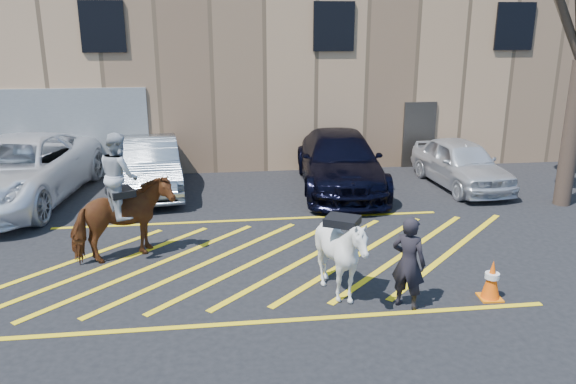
{
  "coord_description": "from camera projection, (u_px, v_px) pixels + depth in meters",
  "views": [
    {
      "loc": [
        -0.74,
        -10.95,
        4.67
      ],
      "look_at": [
        0.69,
        0.2,
        1.3
      ],
      "focal_mm": 35.0,
      "sensor_mm": 36.0,
      "label": 1
    }
  ],
  "objects": [
    {
      "name": "ground",
      "position": [
        257.0,
        255.0,
        11.83
      ],
      "size": [
        90.0,
        90.0,
        0.0
      ],
      "primitive_type": "plane",
      "color": "black",
      "rests_on": "ground"
    },
    {
      "name": "car_white_pickup",
      "position": [
        16.0,
        171.0,
        15.03
      ],
      "size": [
        3.72,
        6.7,
        1.77
      ],
      "primitive_type": "imported",
      "rotation": [
        0.0,
        0.0,
        -0.12
      ],
      "color": "white",
      "rests_on": "ground"
    },
    {
      "name": "car_silver_sedan",
      "position": [
        149.0,
        165.0,
        16.16
      ],
      "size": [
        2.23,
        4.83,
        1.54
      ],
      "primitive_type": "imported",
      "rotation": [
        0.0,
        0.0,
        0.13
      ],
      "color": "gray",
      "rests_on": "ground"
    },
    {
      "name": "car_blue_suv",
      "position": [
        340.0,
        161.0,
        16.42
      ],
      "size": [
        2.74,
        5.77,
        1.63
      ],
      "primitive_type": "imported",
      "rotation": [
        0.0,
        0.0,
        -0.08
      ],
      "color": "black",
      "rests_on": "ground"
    },
    {
      "name": "car_white_suv",
      "position": [
        461.0,
        163.0,
        16.66
      ],
      "size": [
        1.97,
        4.26,
        1.41
      ],
      "primitive_type": "imported",
      "rotation": [
        0.0,
        0.0,
        0.07
      ],
      "color": "silver",
      "rests_on": "ground"
    },
    {
      "name": "handler",
      "position": [
        408.0,
        263.0,
        9.45
      ],
      "size": [
        0.71,
        0.68,
        1.63
      ],
      "primitive_type": "imported",
      "rotation": [
        0.0,
        0.0,
        2.44
      ],
      "color": "black",
      "rests_on": "ground"
    },
    {
      "name": "warehouse",
      "position": [
        232.0,
        51.0,
        22.18
      ],
      "size": [
        32.42,
        10.2,
        7.3
      ],
      "color": "tan",
      "rests_on": "ground"
    },
    {
      "name": "hatching_zone",
      "position": [
        258.0,
        260.0,
        11.55
      ],
      "size": [
        12.6,
        5.12,
        0.01
      ],
      "color": "yellow",
      "rests_on": "ground"
    },
    {
      "name": "mounted_bay",
      "position": [
        122.0,
        210.0,
        11.35
      ],
      "size": [
        2.2,
        1.72,
        2.65
      ],
      "color": "brown",
      "rests_on": "ground"
    },
    {
      "name": "saddled_white",
      "position": [
        341.0,
        255.0,
        9.77
      ],
      "size": [
        1.86,
        1.92,
        1.62
      ],
      "color": "silver",
      "rests_on": "ground"
    },
    {
      "name": "traffic_cone",
      "position": [
        492.0,
        280.0,
        9.85
      ],
      "size": [
        0.4,
        0.4,
        0.73
      ],
      "color": "orange",
      "rests_on": "ground"
    }
  ]
}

